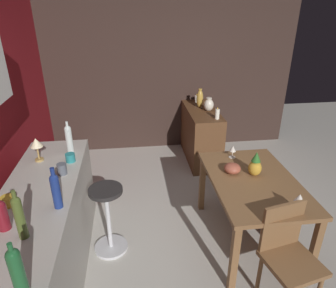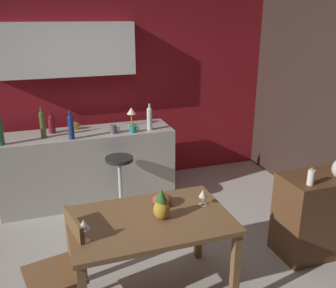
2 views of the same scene
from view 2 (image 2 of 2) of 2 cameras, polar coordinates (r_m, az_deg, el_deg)
The scene contains 21 objects.
ground_plane at distance 3.67m, azimuth -5.63°, elevation -18.60°, with size 9.00×9.00×0.00m, color #B7B2A8.
wall_kitchen_back at distance 5.02m, azimuth -12.52°, elevation 9.18°, with size 5.20×0.33×2.60m.
dining_table at distance 3.02m, azimuth -2.75°, elevation -12.81°, with size 1.26×0.81×0.74m.
kitchen_counter at distance 4.78m, azimuth -12.10°, elevation -3.35°, with size 2.10×0.60×0.90m, color #B2ADA3.
sideboard_cabinet at distance 4.06m, azimuth 23.75°, elevation -9.48°, with size 1.10×0.44×0.82m, color #56351E.
chair_near_window at distance 3.00m, azimuth -15.93°, elevation -17.68°, with size 0.48×0.48×0.87m.
bar_stool at distance 4.37m, azimuth -7.32°, elevation -6.18°, with size 0.34×0.34×0.72m.
wine_glass_left at distance 2.69m, azimuth -12.80°, elevation -12.02°, with size 0.08×0.08×0.17m.
wine_glass_right at distance 3.12m, azimuth 5.38°, elevation -7.67°, with size 0.07×0.07×0.14m.
pineapple_centerpiece at distance 2.91m, azimuth -1.00°, elevation -9.51°, with size 0.13×0.13×0.25m.
fruit_bowl at distance 3.13m, azimuth -0.91°, elevation -8.55°, with size 0.17×0.17×0.10m, color #9E4C38.
wine_bottle_ruby at distance 4.66m, azimuth -17.44°, elevation 3.07°, with size 0.08×0.08×0.27m.
wine_bottle_clear at distance 4.57m, azimuth -2.85°, elevation 4.07°, with size 0.07×0.07×0.33m.
wine_bottle_cobalt at distance 4.36m, azimuth -14.67°, elevation 2.70°, with size 0.07×0.07×0.33m.
wine_bottle_green at distance 4.41m, azimuth -24.44°, elevation 1.91°, with size 0.07×0.07×0.34m.
wine_bottle_olive at distance 4.50m, azimuth -18.70°, elevation 3.02°, with size 0.06×0.06×0.36m.
cup_slate at distance 4.50m, azimuth -8.36°, elevation 2.25°, with size 0.12×0.08×0.10m.
cup_teal at distance 4.52m, azimuth -5.37°, elevation 2.31°, with size 0.13×0.09×0.08m.
cup_mustard at distance 4.76m, azimuth -14.16°, elevation 2.66°, with size 0.13×0.09×0.08m.
counter_lamp at distance 4.78m, azimuth -5.64°, elevation 4.87°, with size 0.12×0.12×0.23m.
pillar_candle_short at distance 3.53m, azimuth 21.08°, elevation -4.79°, with size 0.06×0.06×0.17m.
Camera 2 is at (-0.62, -2.84, 2.25)m, focal length 39.73 mm.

